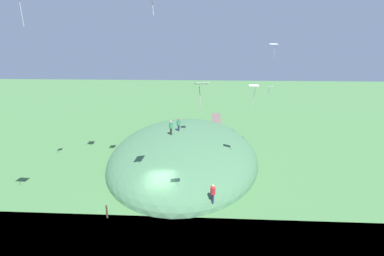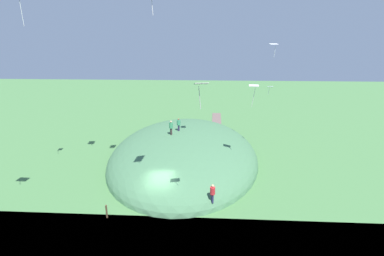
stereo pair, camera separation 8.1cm
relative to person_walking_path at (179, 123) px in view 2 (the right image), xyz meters
name	(u,v)px [view 2 (the right image)]	position (x,y,z in m)	size (l,w,h in m)	color
ground_plane	(160,199)	(-10.73, 0.69, -3.98)	(160.00, 160.00, 0.00)	#477942
grass_hill	(184,155)	(-0.51, -0.70, -3.98)	(26.30, 17.80, 6.03)	#45744D
dirt_path	(217,122)	(14.38, -5.19, -3.96)	(13.08, 1.62, 0.04)	#695650
person_walking_path	(179,123)	(0.00, 0.00, 0.00)	(0.57, 0.57, 1.59)	#292448
person_near_shore	(213,191)	(-12.28, -4.01, -2.18)	(0.55, 0.55, 1.68)	navy
person_watching_kites	(171,126)	(-1.47, 0.75, 0.07)	(0.62, 0.62, 1.74)	#392B2A
kite_1	(22,0)	(-8.98, 11.53, 12.73)	(0.84, 0.66, 2.25)	white
kite_2	(254,87)	(-7.35, -7.62, 5.66)	(0.69, 0.92, 2.09)	white
kite_5	(270,87)	(-1.32, -10.40, 4.72)	(0.58, 0.74, 1.05)	white
kite_8	(274,45)	(-0.99, -10.51, 9.26)	(0.79, 1.00, 1.44)	white
kite_9	(201,85)	(-15.81, -3.05, 7.06)	(0.72, 0.92, 1.72)	white
mooring_post	(107,211)	(-13.74, 4.45, -3.41)	(0.14, 0.14, 1.14)	brown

